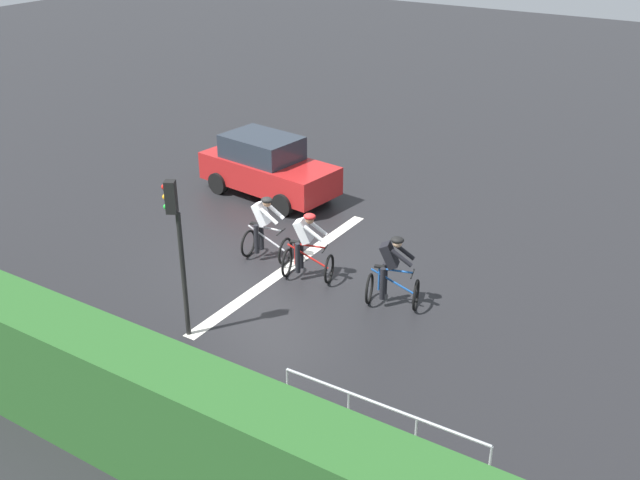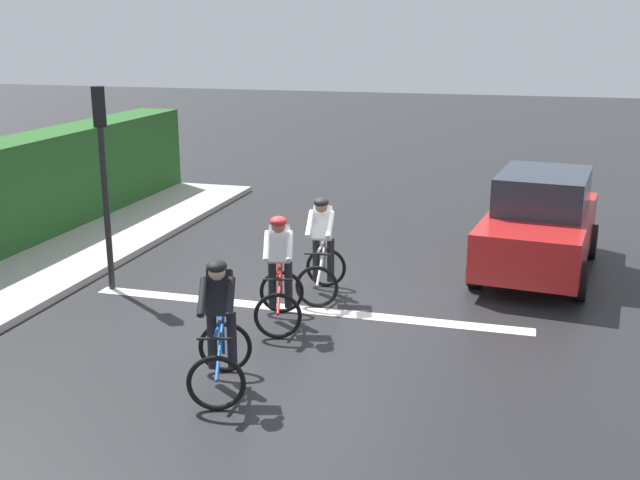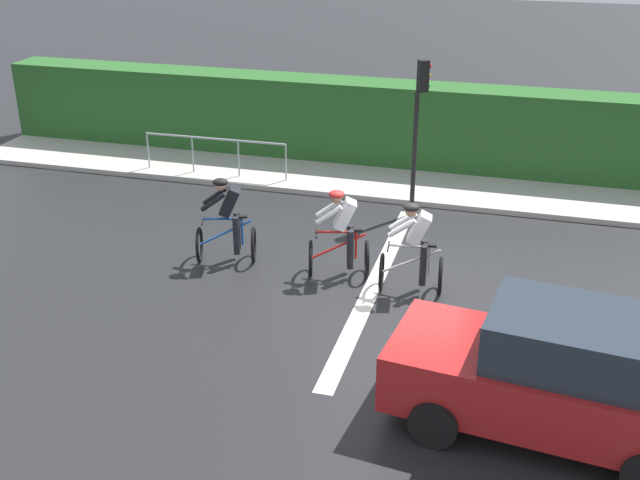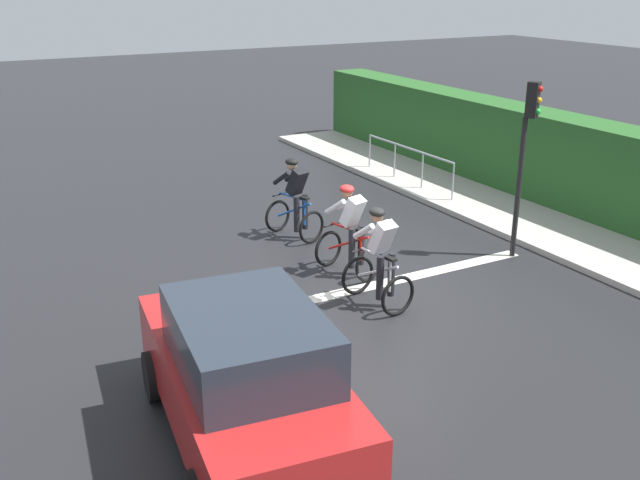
{
  "view_description": "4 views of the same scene",
  "coord_description": "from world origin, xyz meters",
  "px_view_note": "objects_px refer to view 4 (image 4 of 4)",
  "views": [
    {
      "loc": [
        12.66,
        9.36,
        8.35
      ],
      "look_at": [
        0.11,
        1.42,
        1.07
      ],
      "focal_mm": 41.48,
      "sensor_mm": 36.0,
      "label": 1
    },
    {
      "loc": [
        -3.25,
        11.16,
        4.25
      ],
      "look_at": [
        -0.31,
        0.54,
        1.18
      ],
      "focal_mm": 43.22,
      "sensor_mm": 36.0,
      "label": 2
    },
    {
      "loc": [
        -12.3,
        -2.02,
        6.5
      ],
      "look_at": [
        -0.61,
        1.25,
        1.02
      ],
      "focal_mm": 44.07,
      "sensor_mm": 36.0,
      "label": 3
    },
    {
      "loc": [
        -6.2,
        -9.37,
        5.17
      ],
      "look_at": [
        -1.0,
        0.09,
        1.18
      ],
      "focal_mm": 40.83,
      "sensor_mm": 36.0,
      "label": 4
    }
  ],
  "objects_px": {
    "car_red": "(245,375)",
    "pedestrian_railing_kerbside": "(408,156)",
    "cyclist_lead": "(295,201)",
    "traffic_light_near_crossing": "(526,143)",
    "cyclist_second": "(350,233)",
    "cyclist_mid": "(379,260)"
  },
  "relations": [
    {
      "from": "cyclist_second",
      "to": "car_red",
      "type": "distance_m",
      "value": 5.21
    },
    {
      "from": "car_red",
      "to": "pedestrian_railing_kerbside",
      "type": "height_order",
      "value": "car_red"
    },
    {
      "from": "traffic_light_near_crossing",
      "to": "cyclist_second",
      "type": "bearing_deg",
      "value": 165.99
    },
    {
      "from": "cyclist_lead",
      "to": "cyclist_mid",
      "type": "bearing_deg",
      "value": -94.56
    },
    {
      "from": "cyclist_lead",
      "to": "cyclist_second",
      "type": "xyz_separation_m",
      "value": [
        -0.02,
        -2.19,
        0.0
      ]
    },
    {
      "from": "traffic_light_near_crossing",
      "to": "cyclist_lead",
      "type": "bearing_deg",
      "value": 137.09
    },
    {
      "from": "cyclist_second",
      "to": "cyclist_mid",
      "type": "height_order",
      "value": "same"
    },
    {
      "from": "car_red",
      "to": "traffic_light_near_crossing",
      "type": "relative_size",
      "value": 1.28
    },
    {
      "from": "traffic_light_near_crossing",
      "to": "pedestrian_railing_kerbside",
      "type": "height_order",
      "value": "traffic_light_near_crossing"
    },
    {
      "from": "cyclist_lead",
      "to": "pedestrian_railing_kerbside",
      "type": "distance_m",
      "value": 4.69
    },
    {
      "from": "pedestrian_railing_kerbside",
      "to": "cyclist_mid",
      "type": "bearing_deg",
      "value": -129.05
    },
    {
      "from": "cyclist_second",
      "to": "traffic_light_near_crossing",
      "type": "distance_m",
      "value": 3.64
    },
    {
      "from": "cyclist_lead",
      "to": "traffic_light_near_crossing",
      "type": "bearing_deg",
      "value": -42.91
    },
    {
      "from": "cyclist_lead",
      "to": "car_red",
      "type": "xyz_separation_m",
      "value": [
        -3.65,
        -5.92,
        0.08
      ]
    },
    {
      "from": "cyclist_lead",
      "to": "traffic_light_near_crossing",
      "type": "relative_size",
      "value": 0.5
    },
    {
      "from": "cyclist_lead",
      "to": "pedestrian_railing_kerbside",
      "type": "relative_size",
      "value": 0.46
    },
    {
      "from": "cyclist_second",
      "to": "car_red",
      "type": "xyz_separation_m",
      "value": [
        -3.64,
        -3.73,
        0.08
      ]
    },
    {
      "from": "cyclist_lead",
      "to": "cyclist_second",
      "type": "relative_size",
      "value": 1.0
    },
    {
      "from": "car_red",
      "to": "cyclist_mid",
      "type": "bearing_deg",
      "value": 35.04
    },
    {
      "from": "car_red",
      "to": "pedestrian_railing_kerbside",
      "type": "xyz_separation_m",
      "value": [
        7.89,
        7.93,
        -0.08
      ]
    },
    {
      "from": "cyclist_second",
      "to": "traffic_light_near_crossing",
      "type": "relative_size",
      "value": 0.5
    },
    {
      "from": "cyclist_second",
      "to": "cyclist_mid",
      "type": "xyz_separation_m",
      "value": [
        -0.27,
        -1.36,
        0.0
      ]
    }
  ]
}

